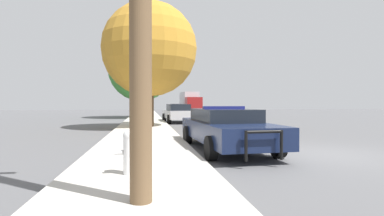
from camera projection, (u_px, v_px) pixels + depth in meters
The scene contains 10 objects.
ground_plane at pixel (320, 154), 8.66m from camera, with size 110.00×110.00×0.00m, color #565659.
sidewalk_left at pixel (142, 157), 7.88m from camera, with size 3.00×110.00×0.13m.
police_car at pixel (226, 127), 9.50m from camera, with size 2.30×5.46×1.38m.
fire_hydrant at pixel (130, 150), 5.68m from camera, with size 0.60×0.26×0.86m.
traffic_light at pixel (150, 80), 32.16m from camera, with size 3.29×0.35×5.46m.
car_background_distant at pixel (176, 108), 42.66m from camera, with size 1.92×4.20×1.33m.
car_background_midblock at pixel (178, 113), 22.27m from camera, with size 2.14×4.32×1.38m.
box_truck at pixel (190, 102), 45.95m from camera, with size 2.65×7.46×3.12m.
tree_sidewalk_near at pixel (150, 49), 17.05m from camera, with size 5.40×5.40×7.11m.
tree_sidewalk_mid at pixel (141, 69), 28.81m from camera, with size 6.27×6.27×7.78m.
Camera 1 is at (-4.99, -7.97, 1.49)m, focal length 28.00 mm.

